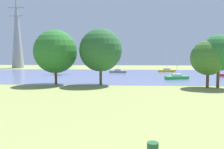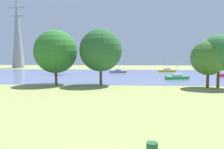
% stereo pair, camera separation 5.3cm
% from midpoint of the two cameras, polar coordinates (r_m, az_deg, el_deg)
% --- Properties ---
extents(ground_plane, '(160.00, 160.00, 0.00)m').
position_cam_midpoint_polar(ground_plane, '(30.66, -0.63, -4.58)').
color(ground_plane, '#8C9351').
extents(water_surface, '(140.00, 40.00, 0.02)m').
position_cam_midpoint_polar(water_surface, '(58.42, 1.31, -0.07)').
color(water_surface, slate).
rests_on(water_surface, ground).
extents(sailboat_yellow, '(4.99, 2.31, 6.78)m').
position_cam_midpoint_polar(sailboat_yellow, '(70.47, 13.11, 1.01)').
color(sailboat_yellow, yellow).
rests_on(sailboat_yellow, water_surface).
extents(sailboat_gray, '(4.98, 2.24, 7.14)m').
position_cam_midpoint_polar(sailboat_gray, '(65.38, 1.50, 0.85)').
color(sailboat_gray, gray).
rests_on(sailboat_gray, water_surface).
extents(sailboat_green, '(5.03, 2.89, 6.40)m').
position_cam_midpoint_polar(sailboat_green, '(49.95, 15.40, -0.57)').
color(sailboat_green, green).
rests_on(sailboat_green, water_surface).
extents(tree_mid_shore, '(7.25, 7.25, 9.15)m').
position_cam_midpoint_polar(tree_mid_shore, '(40.66, -13.58, 5.42)').
color(tree_mid_shore, brown).
rests_on(tree_mid_shore, ground).
extents(tree_east_near, '(7.02, 7.02, 9.26)m').
position_cam_midpoint_polar(tree_east_near, '(38.83, -2.81, 5.90)').
color(tree_east_near, brown).
rests_on(tree_east_near, ground).
extents(tree_west_far, '(5.28, 5.28, 7.19)m').
position_cam_midpoint_polar(tree_west_far, '(38.40, 22.25, 3.77)').
color(tree_west_far, brown).
rests_on(tree_west_far, ground).
extents(tree_west_near, '(5.42, 5.42, 8.00)m').
position_cam_midpoint_polar(tree_west_near, '(38.81, 24.44, 4.79)').
color(tree_west_near, brown).
rests_on(tree_west_near, ground).
extents(electricity_pylon, '(6.40, 4.40, 27.82)m').
position_cam_midpoint_polar(electricity_pylon, '(95.67, -22.05, 9.84)').
color(electricity_pylon, gray).
rests_on(electricity_pylon, ground).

